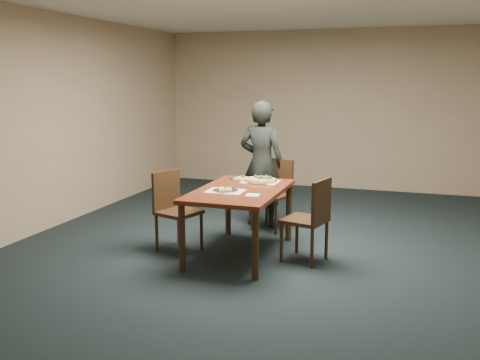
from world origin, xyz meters
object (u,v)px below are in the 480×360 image
(chair_right, at_px, (311,215))
(slice_plate_far, at_px, (241,179))
(chair_far, at_px, (274,190))
(dining_table, at_px, (240,197))
(chair_left, at_px, (174,206))
(pizza_pan, at_px, (261,180))
(slice_plate_near, at_px, (225,190))
(diner, at_px, (262,164))

(chair_right, bearing_deg, slice_plate_far, -103.99)
(chair_far, distance_m, chair_right, 1.38)
(dining_table, distance_m, chair_right, 0.81)
(chair_far, bearing_deg, dining_table, -77.77)
(chair_left, xyz_separation_m, pizza_pan, (0.87, 0.55, 0.26))
(chair_far, bearing_deg, slice_plate_near, -82.10)
(chair_right, bearing_deg, dining_table, -74.92)
(dining_table, relative_size, pizza_pan, 3.86)
(diner, xyz_separation_m, pizza_pan, (0.22, -0.79, -0.06))
(slice_plate_far, bearing_deg, diner, 86.97)
(diner, distance_m, slice_plate_near, 1.43)
(slice_plate_far, bearing_deg, chair_left, -135.48)
(dining_table, bearing_deg, pizza_pan, 78.42)
(chair_right, distance_m, diner, 1.60)
(diner, distance_m, slice_plate_far, 0.74)
(pizza_pan, bearing_deg, chair_left, -147.69)
(chair_left, bearing_deg, chair_far, -15.84)
(chair_left, relative_size, diner, 0.55)
(chair_left, relative_size, chair_right, 1.00)
(dining_table, xyz_separation_m, diner, (-0.12, 1.27, 0.18))
(diner, xyz_separation_m, slice_plate_near, (0.01, -1.43, -0.07))
(chair_left, xyz_separation_m, chair_right, (1.57, 0.08, 0.00))
(chair_left, height_order, chair_right, same)
(dining_table, xyz_separation_m, pizza_pan, (0.10, 0.48, 0.12))
(pizza_pan, xyz_separation_m, slice_plate_near, (-0.21, -0.64, -0.01))
(chair_far, xyz_separation_m, slice_plate_near, (-0.19, -1.34, 0.25))
(chair_left, bearing_deg, diner, -7.48)
(chair_right, distance_m, pizza_pan, 0.88)
(dining_table, bearing_deg, diner, 95.58)
(chair_right, bearing_deg, chair_far, -133.87)
(chair_left, distance_m, slice_plate_far, 0.89)
(diner, bearing_deg, chair_far, 161.15)
(chair_left, xyz_separation_m, diner, (0.65, 1.34, 0.32))
(slice_plate_near, bearing_deg, pizza_pan, 71.68)
(chair_far, xyz_separation_m, chair_left, (-0.85, -1.25, 0.00))
(chair_far, bearing_deg, chair_right, -42.47)
(chair_right, xyz_separation_m, diner, (-0.92, 1.26, 0.32))
(pizza_pan, distance_m, slice_plate_far, 0.27)
(chair_left, height_order, slice_plate_near, chair_left)
(slice_plate_near, height_order, slice_plate_far, same)
(diner, bearing_deg, dining_table, 100.35)
(pizza_pan, bearing_deg, diner, 105.78)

